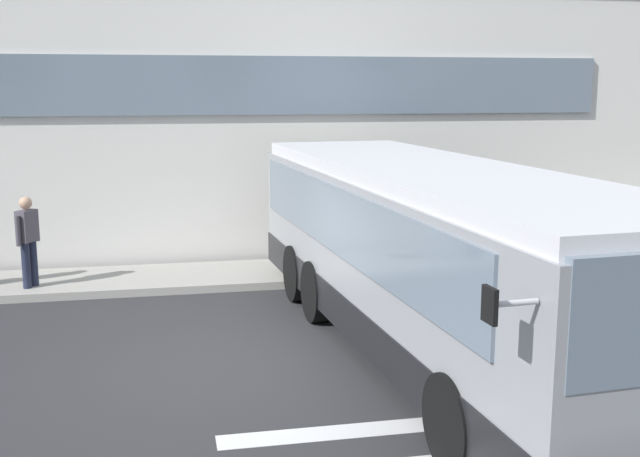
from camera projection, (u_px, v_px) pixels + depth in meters
ground_plane at (219, 365)px, 10.69m from camera, size 80.00×90.00×0.02m
terminal_building at (160, 113)px, 21.20m from camera, size 23.62×13.80×6.15m
boarding_curb at (201, 277)px, 15.30m from camera, size 25.82×2.00×0.15m
bus_main_foreground at (433, 262)px, 10.94m from camera, size 3.34×10.53×2.70m
passenger_at_curb_edge at (28, 237)px, 14.08m from camera, size 0.38×0.52×1.68m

